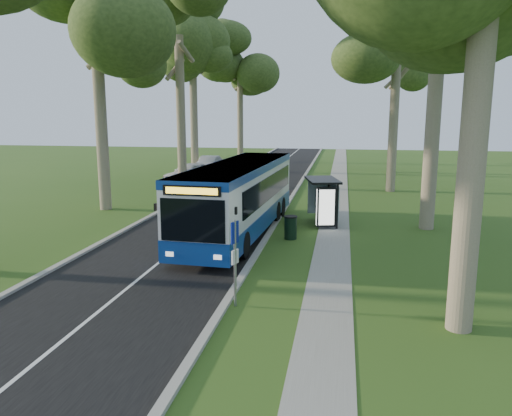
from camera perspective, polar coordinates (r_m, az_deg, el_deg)
The scene contains 18 objects.
ground at distance 20.28m, azimuth 0.08°, elevation -5.37°, with size 120.00×120.00×0.00m, color #32561A.
road at distance 30.50m, azimuth -3.20°, elevation 0.17°, with size 7.00×100.00×0.02m, color black.
kerb_east at distance 29.91m, azimuth 3.34°, elevation 0.05°, with size 0.25×100.00×0.12m, color #9E9B93.
kerb_west at distance 31.46m, azimuth -9.42°, elevation 0.46°, with size 0.25×100.00×0.12m, color #9E9B93.
centre_line at distance 30.50m, azimuth -3.20°, elevation 0.19°, with size 0.12×100.00×0.01m, color white.
footpath at distance 29.74m, azimuth 9.09°, elevation -0.24°, with size 1.50×100.00×0.02m, color gray.
bus at distance 23.33m, azimuth -1.89°, elevation 1.16°, with size 3.35×12.77×3.35m.
bus_stop_sign at distance 14.63m, azimuth -2.42°, elevation -5.19°, with size 0.17×0.36×2.62m.
bus_shelter at distance 25.33m, azimuth 7.83°, elevation 1.63°, with size 2.04×2.99×2.35m.
litter_bin at distance 22.70m, azimuth 3.97°, elevation -2.22°, with size 0.61×0.61×1.07m.
car_white at distance 40.59m, azimuth -7.61°, elevation 3.98°, with size 2.03×5.05×1.72m, color silver.
car_silver at distance 48.65m, azimuth -5.42°, elevation 5.04°, with size 1.60×4.60×1.52m, color #9EA0A5.
tree_west_b at distance 31.02m, azimuth -17.98°, elevation 20.97°, with size 5.20×5.20×15.35m.
tree_west_c at distance 39.60m, azimuth -8.84°, elevation 19.22°, with size 5.20×5.20×15.52m.
tree_west_d at distance 49.86m, azimuth -7.33°, elevation 19.35°, with size 5.20×5.20×17.69m.
tree_west_e at distance 58.67m, azimuth -1.85°, elevation 16.44°, with size 5.20×5.20×15.33m.
tree_east_c at distance 37.66m, azimuth 15.90°, elevation 17.89°, with size 5.20×5.20×14.20m.
tree_east_d at distance 49.72m, azimuth 15.93°, elevation 16.88°, with size 5.20×5.20×15.13m.
Camera 1 is at (3.32, -19.19, 5.68)m, focal length 35.00 mm.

